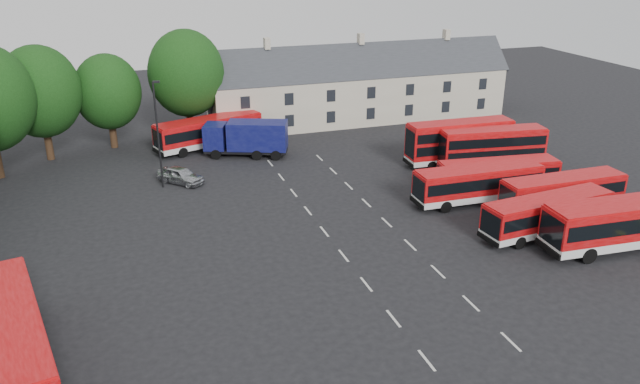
% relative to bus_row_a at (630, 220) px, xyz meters
% --- Properties ---
extents(ground, '(140.00, 140.00, 0.00)m').
position_rel_bus_row_a_xyz_m(ground, '(-18.96, 7.10, -2.09)').
color(ground, black).
rests_on(ground, ground).
extents(lane_markings, '(5.15, 33.80, 0.01)m').
position_rel_bus_row_a_xyz_m(lane_markings, '(-16.46, 9.10, -2.08)').
color(lane_markings, beige).
rests_on(lane_markings, ground).
extents(treeline, '(29.92, 32.59, 12.01)m').
position_rel_bus_row_a_xyz_m(treeline, '(-39.70, 26.46, 4.59)').
color(treeline, black).
rests_on(treeline, ground).
extents(terrace_houses, '(35.70, 7.13, 10.06)m').
position_rel_bus_row_a_xyz_m(terrace_houses, '(-4.96, 37.10, 1.77)').
color(terrace_houses, beige).
rests_on(terrace_houses, ground).
extents(bus_row_a, '(12.44, 3.55, 3.48)m').
position_rel_bus_row_a_xyz_m(bus_row_a, '(0.00, 0.00, 0.00)').
color(bus_row_a, silver).
rests_on(bus_row_a, ground).
extents(bus_row_b, '(10.40, 3.29, 2.89)m').
position_rel_bus_row_a_xyz_m(bus_row_b, '(-3.89, 3.55, -0.35)').
color(bus_row_b, silver).
rests_on(bus_row_b, ground).
extents(bus_row_c, '(10.18, 2.45, 2.87)m').
position_rel_bus_row_a_xyz_m(bus_row_c, '(-0.05, 6.77, -0.36)').
color(bus_row_c, silver).
rests_on(bus_row_c, ground).
extents(bus_row_d, '(10.67, 2.71, 3.00)m').
position_rel_bus_row_a_xyz_m(bus_row_d, '(-5.40, 10.34, -0.29)').
color(bus_row_d, silver).
rests_on(bus_row_d, ground).
extents(bus_row_e, '(10.33, 3.58, 2.86)m').
position_rel_bus_row_a_xyz_m(bus_row_e, '(-2.66, 11.66, -0.37)').
color(bus_row_e, silver).
rests_on(bus_row_e, ground).
extents(bus_dd_south, '(9.96, 3.53, 4.00)m').
position_rel_bus_row_a_xyz_m(bus_dd_south, '(-0.05, 16.70, 0.19)').
color(bus_dd_south, silver).
rests_on(bus_dd_south, ground).
extents(bus_dd_north, '(10.28, 2.78, 4.18)m').
position_rel_bus_row_a_xyz_m(bus_dd_north, '(-1.98, 19.22, 0.29)').
color(bus_dd_north, silver).
rests_on(bus_dd_north, ground).
extents(bus_west, '(5.16, 12.45, 3.43)m').
position_rel_bus_row_a_xyz_m(bus_west, '(-38.47, -1.43, -0.03)').
color(bus_west, silver).
rests_on(bus_west, ground).
extents(bus_north, '(11.37, 5.96, 3.15)m').
position_rel_bus_row_a_xyz_m(bus_north, '(-23.64, 31.76, -0.20)').
color(bus_north, silver).
rests_on(bus_north, ground).
extents(box_truck, '(8.40, 5.30, 3.52)m').
position_rel_bus_row_a_xyz_m(box_truck, '(-20.50, 27.86, -0.11)').
color(box_truck, black).
rests_on(box_truck, ground).
extents(silver_car, '(4.25, 4.37, 1.48)m').
position_rel_bus_row_a_xyz_m(silver_car, '(-27.70, 22.45, -1.35)').
color(silver_car, '#B1B3B9').
rests_on(silver_car, ground).
extents(lamppost, '(0.65, 0.33, 9.27)m').
position_rel_bus_row_a_xyz_m(lamppost, '(-29.28, 21.95, 2.86)').
color(lamppost, black).
rests_on(lamppost, ground).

